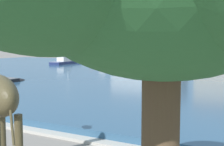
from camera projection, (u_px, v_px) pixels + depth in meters
name	position (u px, v px, depth m)	size (l,w,h in m)	color
harbor_water	(176.00, 75.00, 33.71)	(90.73, 46.31, 0.40)	#2D5170
quay_edge_coping	(18.00, 128.00, 13.27)	(90.73, 0.50, 0.12)	#ADA89E
sailboat_red	(112.00, 63.00, 50.45)	(3.29, 9.49, 5.98)	red
sailboat_navy	(68.00, 63.00, 50.46)	(2.35, 7.89, 6.82)	navy
townhouse_narrow_midrow	(134.00, 42.00, 64.23)	(7.45, 7.45, 8.13)	beige
townhouse_end_terrace	(171.00, 40.00, 63.24)	(6.15, 6.38, 8.96)	#C6B293
townhouse_corner_house	(221.00, 39.00, 57.83)	(8.24, 7.81, 9.09)	tan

